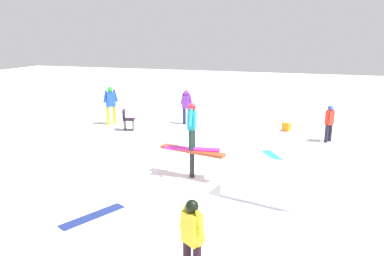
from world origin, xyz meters
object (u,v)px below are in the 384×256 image
(loose_snowboard_white, at_px, (372,200))
(bystander_purple, at_px, (187,105))
(bystander_blue, at_px, (111,103))
(folding_chair, at_px, (128,120))
(bystander_yellow, at_px, (192,236))
(bystander_red, at_px, (329,121))
(loose_snowboard_navy, at_px, (93,216))
(main_rider_on_rail, at_px, (192,128))
(rail_feature, at_px, (192,154))
(backpack_on_snow, at_px, (286,127))
(loose_snowboard_cyan, at_px, (274,157))

(loose_snowboard_white, bearing_deg, bystander_purple, -120.29)
(bystander_blue, xyz_separation_m, folding_chair, (-1.17, 0.73, -0.52))
(bystander_yellow, bearing_deg, loose_snowboard_white, -94.63)
(bystander_red, distance_m, loose_snowboard_navy, 9.27)
(bystander_blue, height_order, loose_snowboard_navy, bystander_blue)
(main_rider_on_rail, height_order, bystander_blue, main_rider_on_rail)
(bystander_blue, relative_size, folding_chair, 1.89)
(rail_feature, distance_m, bystander_yellow, 4.46)
(rail_feature, bearing_deg, loose_snowboard_navy, 77.22)
(rail_feature, bearing_deg, bystander_yellow, 120.12)
(bystander_red, height_order, backpack_on_snow, bystander_red)
(main_rider_on_rail, relative_size, bystander_blue, 0.94)
(bystander_blue, distance_m, folding_chair, 1.47)
(bystander_purple, distance_m, backpack_on_snow, 4.32)
(rail_feature, bearing_deg, loose_snowboard_white, -169.26)
(bystander_blue, distance_m, loose_snowboard_navy, 8.75)
(folding_chair, bearing_deg, bystander_purple, -64.98)
(main_rider_on_rail, relative_size, folding_chair, 1.77)
(rail_feature, bearing_deg, bystander_blue, -30.46)
(rail_feature, bearing_deg, folding_chair, -32.99)
(bystander_red, xyz_separation_m, bystander_yellow, (2.33, 9.11, 0.01))
(main_rider_on_rail, relative_size, loose_snowboard_navy, 1.04)
(rail_feature, distance_m, loose_snowboard_navy, 3.24)
(loose_snowboard_navy, xyz_separation_m, loose_snowboard_cyan, (-3.35, -5.32, 0.00))
(main_rider_on_rail, bearing_deg, bystander_yellow, 100.43)
(bystander_purple, height_order, loose_snowboard_cyan, bystander_purple)
(backpack_on_snow, bearing_deg, loose_snowboard_white, 142.14)
(main_rider_on_rail, distance_m, loose_snowboard_cyan, 3.46)
(bystander_yellow, distance_m, folding_chair, 10.03)
(folding_chair, bearing_deg, bystander_blue, 40.96)
(bystander_yellow, bearing_deg, backpack_on_snow, -61.05)
(bystander_yellow, height_order, loose_snowboard_navy, bystander_yellow)
(bystander_blue, relative_size, loose_snowboard_cyan, 1.17)
(bystander_yellow, xyz_separation_m, loose_snowboard_navy, (2.71, -1.37, -0.77))
(bystander_red, distance_m, bystander_blue, 8.97)
(bystander_red, xyz_separation_m, bystander_blue, (8.97, -0.01, 0.17))
(bystander_blue, relative_size, loose_snowboard_white, 1.22)
(bystander_red, relative_size, backpack_on_snow, 4.03)
(loose_snowboard_white, bearing_deg, loose_snowboard_navy, -53.28)
(bystander_red, distance_m, backpack_on_snow, 2.05)
(loose_snowboard_navy, height_order, folding_chair, folding_chair)
(loose_snowboard_cyan, distance_m, folding_chair, 6.37)
(bystander_blue, distance_m, loose_snowboard_cyan, 7.74)
(bystander_blue, bearing_deg, rail_feature, -91.94)
(main_rider_on_rail, xyz_separation_m, loose_snowboard_cyan, (-2.01, -2.45, -1.41))
(bystander_yellow, xyz_separation_m, bystander_purple, (3.52, -10.16, 0.07))
(bystander_blue, xyz_separation_m, backpack_on_snow, (-7.40, -1.16, -0.77))
(backpack_on_snow, bearing_deg, rail_feature, 101.22)
(bystander_red, height_order, loose_snowboard_white, bystander_red)
(main_rider_on_rail, bearing_deg, bystander_blue, -50.16)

